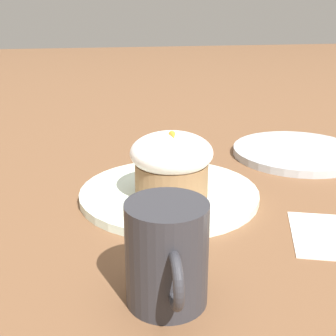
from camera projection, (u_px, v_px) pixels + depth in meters
ground_plane at (169, 198)px, 0.65m from camera, size 4.00×4.00×0.00m
dessert_plate at (169, 194)px, 0.65m from camera, size 0.25×0.25×0.01m
carrot_cake at (168, 164)px, 0.61m from camera, size 0.11×0.11×0.09m
spoon at (177, 182)px, 0.67m from camera, size 0.11×0.10×0.01m
coffee_cup at (167, 255)px, 0.42m from camera, size 0.10×0.07×0.10m
side_plate at (297, 152)px, 0.82m from camera, size 0.22×0.22×0.01m
paper_napkin at (334, 235)px, 0.55m from camera, size 0.14×0.13×0.00m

